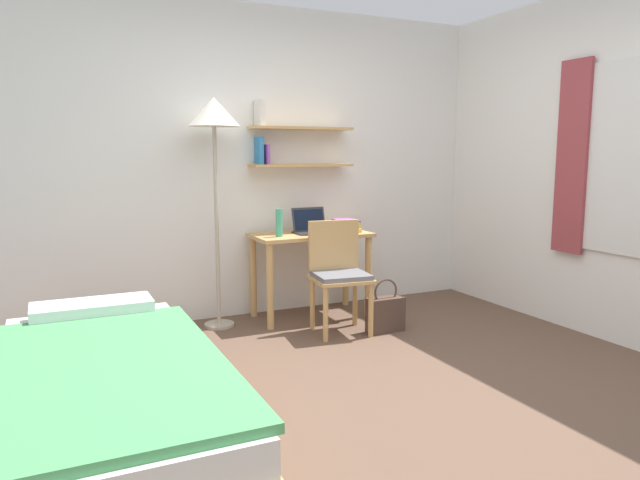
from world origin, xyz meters
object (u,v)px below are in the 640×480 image
(laptop, at_px, (311,227))
(handbag, at_px, (385,313))
(bed, at_px, (109,405))
(desk, at_px, (311,250))
(standing_lamp, at_px, (214,125))
(book_stack, at_px, (347,225))
(desk_chair, at_px, (339,271))
(water_bottle, at_px, (279,223))

(laptop, bearing_deg, handbag, -63.15)
(handbag, bearing_deg, bed, -153.40)
(desk, xyz_separation_m, standing_lamp, (-0.79, 0.04, 1.03))
(standing_lamp, height_order, laptop, standing_lamp)
(book_stack, bearing_deg, bed, -141.77)
(desk_chair, height_order, water_bottle, water_bottle)
(laptop, bearing_deg, water_bottle, -163.97)
(bed, bearing_deg, desk, 43.81)
(standing_lamp, relative_size, handbag, 4.28)
(desk_chair, height_order, laptop, laptop)
(bed, bearing_deg, water_bottle, 47.95)
(book_stack, bearing_deg, laptop, 166.75)
(desk, xyz_separation_m, water_bottle, (-0.31, -0.08, 0.26))
(handbag, bearing_deg, desk, 117.94)
(bed, xyz_separation_m, handbag, (2.14, 1.07, -0.09))
(laptop, bearing_deg, desk, -121.48)
(bed, distance_m, standing_lamp, 2.45)
(desk, distance_m, standing_lamp, 1.30)
(desk_chair, distance_m, water_bottle, 0.63)
(bed, height_order, laptop, laptop)
(bed, relative_size, handbag, 4.88)
(handbag, bearing_deg, laptop, 116.85)
(bed, height_order, book_stack, book_stack)
(desk_chair, distance_m, book_stack, 0.59)
(standing_lamp, bearing_deg, water_bottle, -14.08)
(desk, bearing_deg, laptop, 58.52)
(laptop, height_order, handbag, laptop)
(desk_chair, bearing_deg, desk, 92.71)
(water_bottle, distance_m, handbag, 1.11)
(book_stack, bearing_deg, desk, 169.53)
(laptop, distance_m, book_stack, 0.32)
(book_stack, bearing_deg, water_bottle, -178.18)
(laptop, bearing_deg, desk_chair, -88.37)
(desk, relative_size, water_bottle, 4.38)
(bed, height_order, desk, desk)
(bed, relative_size, desk_chair, 2.39)
(laptop, height_order, water_bottle, water_bottle)
(desk, height_order, standing_lamp, standing_lamp)
(desk_chair, bearing_deg, laptop, 91.63)
(bed, bearing_deg, handbag, 26.60)
(desk_chair, xyz_separation_m, laptop, (-0.01, 0.49, 0.29))
(desk, relative_size, handbag, 2.33)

